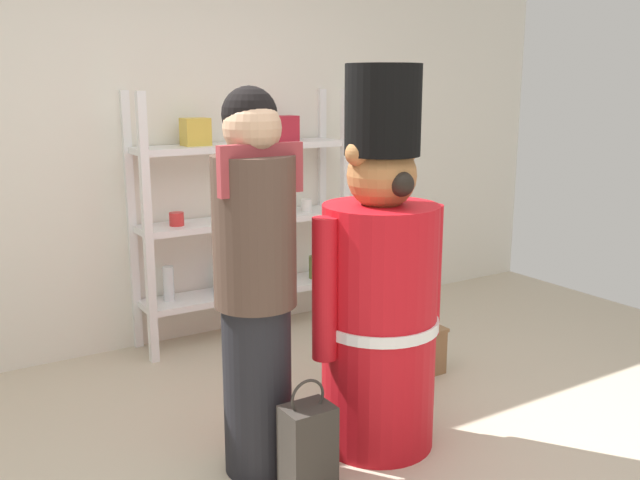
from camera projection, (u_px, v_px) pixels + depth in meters
back_wall at (155, 140)px, 4.40m from camera, size 6.40×0.12×2.60m
merchandise_shelf at (243, 214)px, 4.58m from camera, size 1.44×0.35×1.61m
teddy_bear_guard at (380, 293)px, 3.17m from camera, size 0.70×0.54×1.73m
person_shopper at (255, 278)px, 2.91m from camera, size 0.36×0.34×1.64m
shopping_bag at (308, 450)px, 2.86m from camera, size 0.20×0.15×0.51m
display_crate at (402, 350)px, 4.09m from camera, size 0.43×0.32×0.27m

